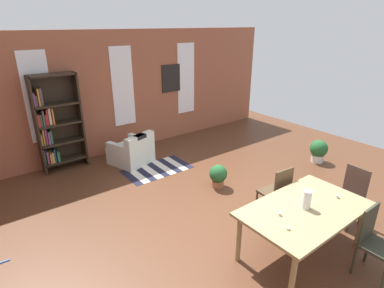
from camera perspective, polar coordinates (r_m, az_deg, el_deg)
The scene contains 19 objects.
ground_plane at distance 5.23m, azimuth 8.52°, elevation -14.40°, with size 10.56×10.56×0.00m, color #573320.
back_wall_brick at distance 7.82m, azimuth -12.91°, elevation 9.38°, with size 9.12×0.12×2.93m, color #9D563D.
window_pane_0 at distance 7.17m, azimuth -26.70°, elevation 7.74°, with size 0.55×0.02×1.90m, color white.
window_pane_1 at distance 7.72m, azimuth -12.78°, elevation 10.36°, with size 0.55×0.02×1.90m, color white.
window_pane_2 at distance 8.66m, azimuth -1.13°, elevation 12.07°, with size 0.55×0.02×1.90m, color white.
dining_table at distance 4.49m, azimuth 20.28°, elevation -11.95°, with size 1.79×1.06×0.75m.
vase_on_table at distance 4.38m, azimuth 20.63°, elevation -9.67°, with size 0.12×0.12×0.26m, color silver.
tealight_candle_0 at distance 4.18m, azimuth 16.06°, elevation -12.42°, with size 0.04×0.04×0.04m, color silver.
tealight_candle_1 at distance 3.97m, azimuth 17.48°, elevation -14.81°, with size 0.04×0.04×0.03m, color silver.
tealight_candle_2 at distance 4.84m, azimuth 25.47°, elevation -8.83°, with size 0.04×0.04×0.04m, color silver.
dining_chair_head_right at distance 5.56m, azimuth 27.43°, elevation -8.26°, with size 0.42×0.42×0.95m.
dining_chair_far_right at distance 5.21m, azimuth 15.57°, elevation -8.49°, with size 0.43×0.43×0.95m.
dining_chair_near_right at distance 4.64m, azimuth 30.87°, elevation -15.16°, with size 0.40×0.40×0.95m.
bookshelf_tall at distance 7.16m, azimuth -24.15°, elevation 3.42°, with size 0.94×0.34×2.10m.
armchair_white at distance 7.21m, azimuth -11.12°, elevation -1.42°, with size 1.01×1.01×0.75m.
potted_plant_by_shelf at distance 7.71m, azimuth 22.55°, elevation -1.07°, with size 0.40×0.40×0.54m.
potted_plant_corner at distance 6.09m, azimuth 4.90°, elevation -5.81°, with size 0.35×0.35×0.47m.
striped_rug at distance 6.92m, azimuth -6.52°, elevation -4.67°, with size 1.46×0.84×0.01m.
framed_picture at distance 8.37m, azimuth -3.93°, elevation 12.14°, with size 0.56×0.03×0.72m, color black.
Camera 1 is at (-3.11, -2.88, 3.07)m, focal length 28.58 mm.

